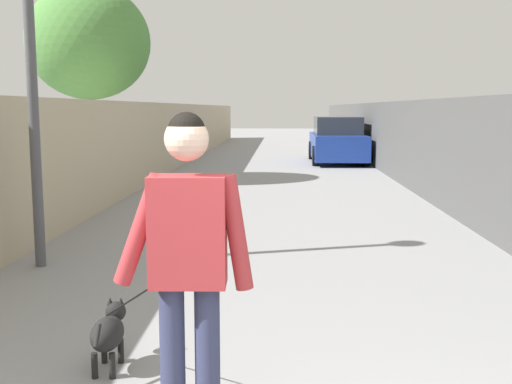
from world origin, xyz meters
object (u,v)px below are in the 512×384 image
at_px(person_skateboarder, 188,254).
at_px(dog, 109,331).
at_px(tree_left_near, 89,42).
at_px(car_near, 337,141).

bearing_deg(person_skateboarder, dog, 34.55).
xyz_separation_m(tree_left_near, person_skateboarder, (-11.78, -4.20, -2.30)).
distance_m(tree_left_near, person_skateboarder, 12.72).
relative_size(tree_left_near, dog, 3.45).
xyz_separation_m(person_skateboarder, car_near, (17.75, -2.34, -0.38)).
distance_m(tree_left_near, dog, 11.68).
bearing_deg(dog, car_near, -10.46).
xyz_separation_m(person_skateboarder, dog, (1.08, 0.74, -0.82)).
bearing_deg(car_near, dog, 169.54).
distance_m(dog, car_near, 16.97).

